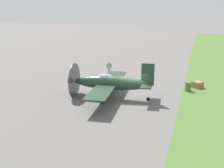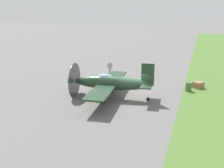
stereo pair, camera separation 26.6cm
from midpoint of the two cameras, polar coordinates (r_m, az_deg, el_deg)
name	(u,v)px [view 1 (the left image)]	position (r m, az deg, el deg)	size (l,w,h in m)	color
ground_plane	(134,99)	(28.36, 3.87, -2.87)	(160.00, 160.00, 0.00)	#605E5B
airplane_lead	(110,83)	(28.14, -0.60, 0.24)	(10.17, 8.04, 3.62)	#233D28
ground_crew_chief	(109,68)	(37.07, -0.74, 3.02)	(0.38, 0.58, 1.73)	#9E998E
fuel_drum	(188,87)	(31.66, 13.73, -0.47)	(0.60, 0.60, 0.90)	#476633
supply_crate	(198,85)	(33.13, 15.41, -0.12)	(0.90, 0.90, 0.64)	olive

